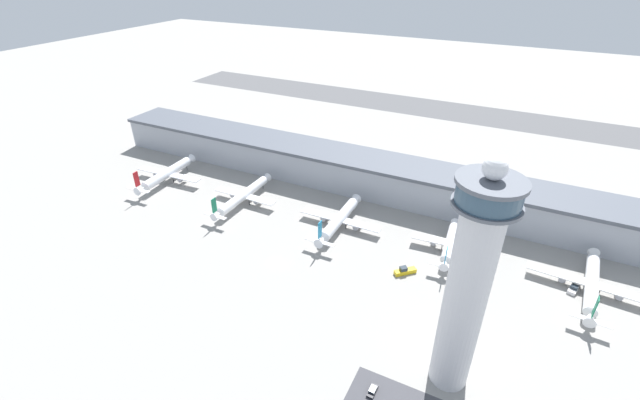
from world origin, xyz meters
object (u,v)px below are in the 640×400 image
service_truck_catering (478,269)px  service_truck_fuel (405,271)px  airplane_gate_alpha (167,174)px  airplane_gate_bravo (243,195)px  control_tower (469,283)px  service_truck_baggage (574,288)px  airplane_gate_charlie (339,219)px  airplane_gate_delta (450,243)px  car_white_wagon (372,391)px  airplane_gate_echo (592,284)px

service_truck_catering → service_truck_fuel: bearing=-150.9°
airplane_gate_alpha → airplane_gate_bravo: airplane_gate_alpha is taller
control_tower → service_truck_catering: 61.41m
service_truck_fuel → service_truck_baggage: 59.01m
control_tower → service_truck_fuel: (-23.74, 37.91, -33.43)m
airplane_gate_alpha → airplane_gate_bravo: 47.83m
control_tower → airplane_gate_charlie: control_tower is taller
control_tower → service_truck_catering: (0.42, 51.35, -33.66)m
service_truck_catering → service_truck_baggage: size_ratio=0.95×
airplane_gate_bravo → airplane_gate_delta: 95.12m
control_tower → car_white_wagon: control_tower is taller
control_tower → service_truck_catering: size_ratio=9.24×
airplane_gate_delta → airplane_gate_echo: airplane_gate_echo is taller
airplane_gate_charlie → service_truck_baggage: size_ratio=5.16×
service_truck_catering → airplane_gate_alpha: bearing=179.0°
airplane_gate_echo → airplane_gate_bravo: bearing=-178.7°
control_tower → airplane_gate_bravo: bearing=153.5°
service_truck_baggage → control_tower: bearing=-120.3°
airplane_gate_alpha → airplane_gate_charlie: size_ratio=1.04×
airplane_gate_alpha → airplane_gate_delta: airplane_gate_alpha is taller
service_truck_fuel → car_white_wagon: 52.43m
airplane_gate_charlie → service_truck_catering: airplane_gate_charlie is taller
control_tower → airplane_gate_alpha: (-154.74, 53.95, -29.71)m
airplane_gate_alpha → airplane_gate_charlie: (96.56, 1.08, -0.68)m
control_tower → service_truck_baggage: control_tower is taller
airplane_gate_alpha → airplane_gate_echo: size_ratio=0.99×
airplane_gate_bravo → airplane_gate_echo: size_ratio=1.02×
airplane_gate_alpha → car_white_wagon: 153.52m
airplane_gate_bravo → airplane_gate_delta: (94.99, 5.08, -0.06)m
car_white_wagon → airplane_gate_echo: bearing=52.4°
car_white_wagon → service_truck_baggage: bearing=54.6°
airplane_gate_delta → service_truck_catering: 14.65m
airplane_gate_charlie → service_truck_baggage: (90.70, 0.72, -3.28)m
control_tower → service_truck_fuel: control_tower is taller
control_tower → airplane_gate_alpha: bearing=160.8°
airplane_gate_alpha → car_white_wagon: airplane_gate_alpha is taller
service_truck_fuel → airplane_gate_delta: bearing=60.1°
airplane_gate_bravo → car_white_wagon: airplane_gate_bravo is taller
control_tower → airplane_gate_alpha: size_ratio=1.64×
airplane_gate_alpha → airplane_gate_delta: (142.81, 4.50, -0.54)m
airplane_gate_alpha → control_tower: bearing=-19.2°
service_truck_baggage → service_truck_fuel: bearing=-162.4°
airplane_gate_delta → service_truck_baggage: airplane_gate_delta is taller
control_tower → service_truck_catering: bearing=89.5°
airplane_gate_echo → service_truck_catering: 37.21m
service_truck_fuel → car_white_wagon: service_truck_fuel is taller
airplane_gate_charlie → airplane_gate_echo: (95.32, 1.52, -0.11)m
airplane_gate_bravo → car_white_wagon: (89.72, -67.48, -3.79)m
airplane_gate_delta → service_truck_fuel: size_ratio=4.34×
airplane_gate_echo → car_white_wagon: 89.20m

